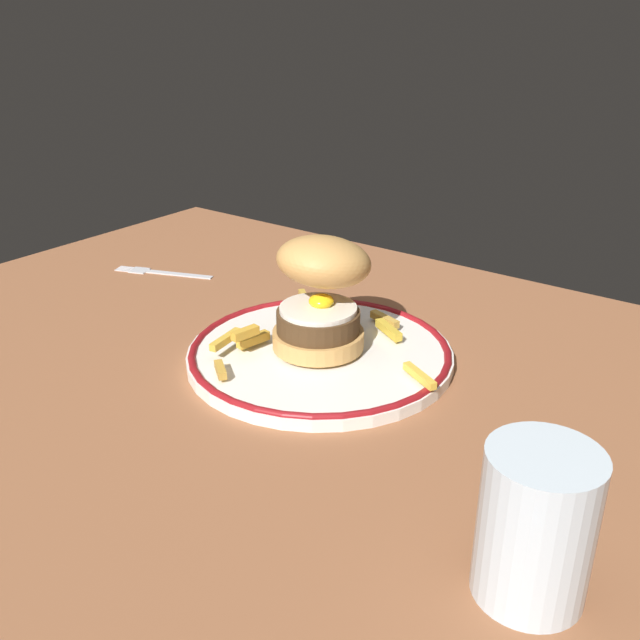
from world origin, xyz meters
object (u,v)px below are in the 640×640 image
burger (321,290)px  water_glass (534,534)px  fork (161,272)px  dinner_plate (320,353)px

burger → water_glass: (29.94, -18.47, -3.07)cm
burger → water_glass: burger is taller
burger → fork: (-32.98, 7.03, -7.35)cm
dinner_plate → fork: size_ratio=1.99×
burger → fork: bearing=168.0°
fork → dinner_plate: bearing=-13.2°
water_glass → fork: size_ratio=0.74×
dinner_plate → water_glass: (29.52, -17.67, 3.62)cm
burger → fork: 34.51cm
burger → water_glass: bearing=-31.7°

